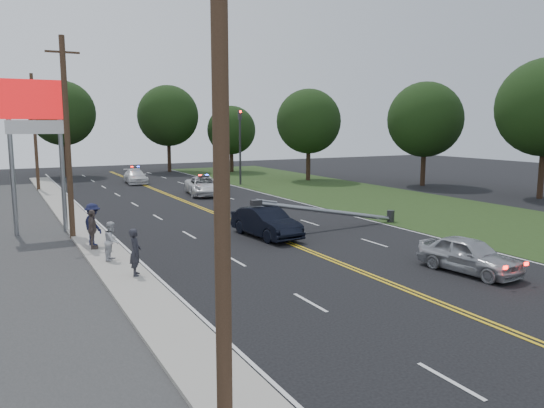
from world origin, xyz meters
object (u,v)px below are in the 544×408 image
utility_pole_far (35,132)px  fallen_streetlight (336,212)px  pylon_sign (34,119)px  utility_pole_mid (67,138)px  bystander_b (112,241)px  waiting_sedan (469,255)px  bystander_a (135,252)px  bystander_d (92,229)px  traffic_signal (240,140)px  utility_pole_near (221,166)px  bystander_c (93,224)px  crashed_sedan (266,222)px  emergency_a (204,186)px  emergency_b (135,177)px

utility_pole_far → fallen_streetlight: bearing=-62.8°
pylon_sign → utility_pole_mid: bearing=-57.0°
utility_pole_mid → bystander_b: (0.82, -5.83, -4.15)m
fallen_streetlight → utility_pole_far: 29.54m
waiting_sedan → utility_pole_far: bearing=102.5°
pylon_sign → utility_pole_far: utility_pole_far is taller
bystander_a → bystander_d: bearing=23.7°
traffic_signal → waiting_sedan: traffic_signal is taller
traffic_signal → utility_pole_near: size_ratio=0.70×
pylon_sign → fallen_streetlight: 16.66m
bystander_a → utility_pole_mid: bearing=23.7°
bystander_b → bystander_d: bystander_d is taller
traffic_signal → utility_pole_far: 17.97m
utility_pole_mid → bystander_c: 4.80m
traffic_signal → utility_pole_far: bearing=167.1°
utility_pole_near → utility_pole_far: same height
crashed_sedan → bystander_a: bystander_a is taller
fallen_streetlight → crashed_sedan: 4.56m
traffic_signal → bystander_b: bearing=-125.0°
utility_pole_mid → waiting_sedan: 19.41m
fallen_streetlight → waiting_sedan: 9.88m
waiting_sedan → emergency_a: size_ratio=0.77×
traffic_signal → bystander_b: size_ratio=4.31×
pylon_sign → bystander_c: (1.90, -4.62, -4.89)m
utility_pole_near → pylon_sign: bearing=93.4°
fallen_streetlight → crashed_sedan: fallen_streetlight is taller
emergency_b → bystander_c: 27.55m
waiting_sedan → bystander_d: 16.25m
fallen_streetlight → utility_pole_far: size_ratio=0.94×
crashed_sedan → waiting_sedan: 10.36m
utility_pole_mid → crashed_sedan: utility_pole_mid is taller
utility_pole_far → waiting_sedan: (12.87, -35.86, -4.38)m
crashed_sedan → utility_pole_near: bearing=-124.8°
emergency_b → bystander_d: bystander_d is taller
utility_pole_far → bystander_c: bearing=-88.6°
emergency_b → bystander_b: size_ratio=2.81×
pylon_sign → emergency_b: 24.51m
utility_pole_mid → bystander_c: utility_pole_mid is taller
utility_pole_near → bystander_c: utility_pole_near is taller
pylon_sign → emergency_b: size_ratio=1.74×
utility_pole_far → bystander_b: 28.15m
crashed_sedan → bystander_d: bystander_d is taller
utility_pole_near → bystander_a: utility_pole_near is taller
utility_pole_far → bystander_a: (1.16, -30.57, -4.07)m
utility_pole_near → bystander_d: size_ratio=5.53×
bystander_b → bystander_c: bearing=33.5°
utility_pole_mid → emergency_b: size_ratio=2.17×
emergency_a → bystander_b: bystander_b is taller
bystander_b → utility_pole_far: bearing=31.2°
bystander_c → utility_pole_far: bearing=-17.1°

